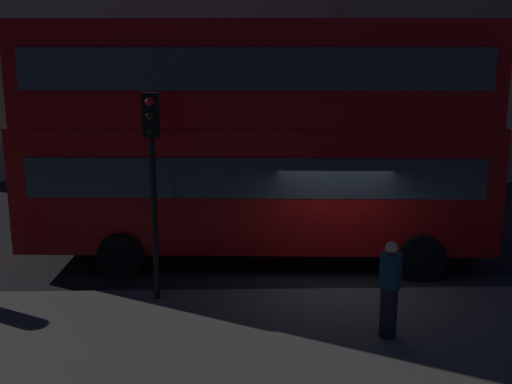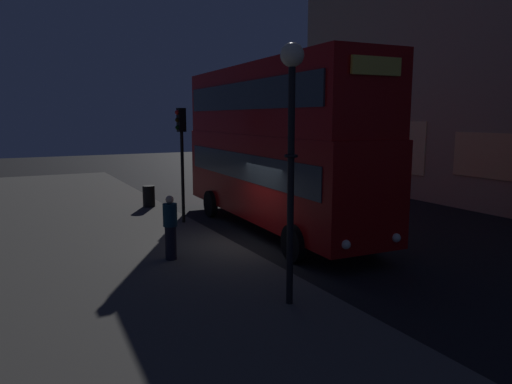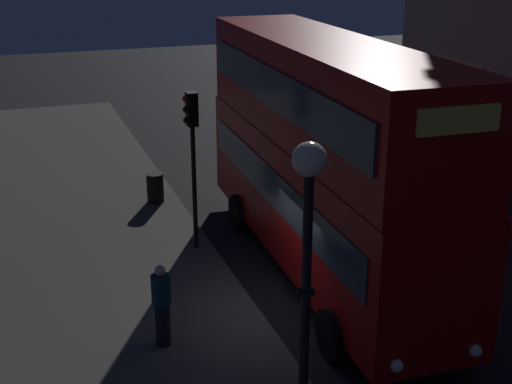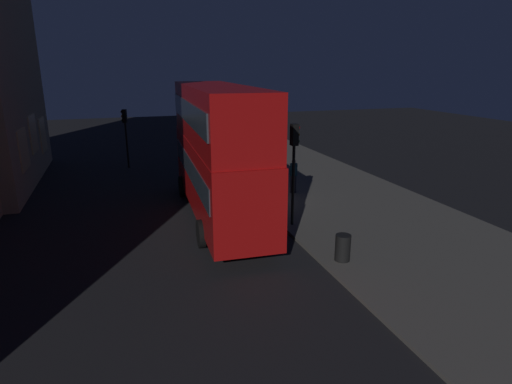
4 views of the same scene
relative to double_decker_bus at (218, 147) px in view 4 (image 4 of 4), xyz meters
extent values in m
plane|color=black|center=(1.70, -1.73, -3.18)|extent=(80.00, 80.00, 0.00)
cube|color=#4C4944|center=(1.70, -6.35, -3.12)|extent=(44.00, 8.38, 0.12)
cube|color=#F2D18C|center=(6.25, 8.56, -0.74)|extent=(2.10, 0.06, 2.03)
cube|color=#F2D18C|center=(9.53, 8.56, -0.41)|extent=(2.10, 0.06, 2.10)
cube|color=#F2D18C|center=(12.81, 8.56, -0.95)|extent=(2.10, 0.06, 2.16)
cube|color=#9E0C0C|center=(0.00, 0.00, -1.22)|extent=(11.07, 2.92, 2.87)
cube|color=#9E0C0C|center=(0.00, 0.00, 1.38)|extent=(10.85, 2.87, 2.32)
cube|color=#2D3842|center=(0.00, 0.00, -0.86)|extent=(10.20, 2.94, 0.90)
cube|color=#2D3842|center=(0.00, 0.00, 1.49)|extent=(10.20, 2.94, 0.90)
cube|color=#F2D84C|center=(5.42, -0.24, 2.01)|extent=(0.15, 1.46, 0.44)
sphere|color=white|center=(5.53, 0.54, -2.30)|extent=(0.24, 0.24, 0.24)
sphere|color=white|center=(5.46, -1.04, -2.30)|extent=(0.24, 0.24, 0.24)
cylinder|color=black|center=(3.78, 1.10, -2.65)|extent=(1.07, 0.29, 1.06)
cylinder|color=black|center=(3.67, -1.43, -2.65)|extent=(1.07, 0.29, 1.06)
cylinder|color=black|center=(-2.96, 1.40, -2.65)|extent=(1.07, 0.29, 1.06)
cylinder|color=black|center=(-3.08, -1.13, -2.65)|extent=(1.07, 0.29, 1.06)
cylinder|color=black|center=(-2.09, -2.61, -1.39)|extent=(0.12, 0.12, 3.33)
cube|color=black|center=(-2.09, -2.61, 0.70)|extent=(0.33, 0.26, 0.85)
sphere|color=red|center=(-2.09, -2.76, 0.97)|extent=(0.17, 0.17, 0.17)
sphere|color=black|center=(-2.09, -2.76, 0.70)|extent=(0.17, 0.17, 0.17)
sphere|color=black|center=(-2.09, -2.76, 0.43)|extent=(0.17, 0.17, 0.17)
cylinder|color=black|center=(11.46, 3.46, -1.70)|extent=(0.12, 0.12, 2.96)
cube|color=black|center=(11.46, 3.46, 0.20)|extent=(0.38, 0.33, 0.85)
sphere|color=black|center=(11.49, 3.60, 0.47)|extent=(0.17, 0.17, 0.17)
sphere|color=orange|center=(11.49, 3.60, 0.20)|extent=(0.17, 0.17, 0.17)
sphere|color=black|center=(11.49, 3.60, -0.07)|extent=(0.17, 0.17, 0.17)
cylinder|color=black|center=(6.41, -3.24, -0.65)|extent=(0.14, 0.14, 4.83)
torus|color=black|center=(6.41, -3.24, 0.03)|extent=(0.28, 0.28, 0.06)
sphere|color=#F9EFC6|center=(6.41, -3.24, 1.98)|extent=(0.47, 0.47, 0.47)
cylinder|color=black|center=(2.23, -4.47, -2.60)|extent=(0.31, 0.31, 0.93)
cylinder|color=#0F2D3D|center=(2.23, -4.47, -1.82)|extent=(0.39, 0.39, 0.62)
sphere|color=beige|center=(2.23, -4.47, -1.40)|extent=(0.22, 0.22, 0.22)
cylinder|color=black|center=(-5.81, -2.90, -2.60)|extent=(0.52, 0.52, 0.91)
camera|label=1|loc=(-0.41, -15.21, 2.15)|focal=45.98mm
camera|label=2|loc=(14.52, -8.29, 0.79)|focal=33.52mm
camera|label=3|loc=(14.33, -6.85, 4.71)|focal=48.86mm
camera|label=4|loc=(-17.67, 4.05, 3.30)|focal=30.21mm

